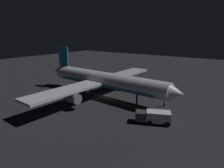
{
  "coord_description": "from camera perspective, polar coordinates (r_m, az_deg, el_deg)",
  "views": [
    {
      "loc": [
        34.39,
        26.55,
        14.74
      ],
      "look_at": [
        0.0,
        2.0,
        3.5
      ],
      "focal_mm": 30.86,
      "sensor_mm": 36.0,
      "label": 1
    }
  ],
  "objects": [
    {
      "name": "apron_guide_stripe",
      "position": [
        42.83,
        1.33,
        -5.24
      ],
      "size": [
        2.78,
        19.94,
        0.01
      ],
      "primitive_type": "cube",
      "rotation": [
        0.0,
        0.0,
        -0.13
      ],
      "color": "gold",
      "rests_on": "ground_plane"
    },
    {
      "name": "ground_plane",
      "position": [
        45.92,
        -2.04,
        -3.97
      ],
      "size": [
        180.0,
        180.0,
        0.2
      ],
      "primitive_type": "cube",
      "color": "#25252A"
    },
    {
      "name": "catering_truck",
      "position": [
        51.83,
        0.93,
        -0.2
      ],
      "size": [
        3.66,
        6.79,
        2.37
      ],
      "color": "silver",
      "rests_on": "ground_plane"
    },
    {
      "name": "airliner",
      "position": [
        45.15,
        -2.7,
        1.15
      ],
      "size": [
        38.32,
        37.78,
        11.14
      ],
      "color": "silver",
      "rests_on": "ground_plane"
    },
    {
      "name": "baggage_truck",
      "position": [
        33.36,
        12.4,
        -9.53
      ],
      "size": [
        4.27,
        6.07,
        2.16
      ],
      "color": "silver",
      "rests_on": "ground_plane"
    },
    {
      "name": "traffic_cone_near_right",
      "position": [
        50.59,
        8.35,
        -1.91
      ],
      "size": [
        0.5,
        0.5,
        0.55
      ],
      "color": "#EA590F",
      "rests_on": "ground_plane"
    },
    {
      "name": "traffic_cone_under_wing",
      "position": [
        50.06,
        5.62,
        -2.0
      ],
      "size": [
        0.5,
        0.5,
        0.55
      ],
      "color": "#EA590F",
      "rests_on": "ground_plane"
    },
    {
      "name": "traffic_cone_near_left",
      "position": [
        44.27,
        -0.19,
        -4.21
      ],
      "size": [
        0.5,
        0.5,
        0.55
      ],
      "color": "#EA590F",
      "rests_on": "ground_plane"
    },
    {
      "name": "ground_crew_worker",
      "position": [
        40.99,
        15.25,
        -5.41
      ],
      "size": [
        0.4,
        0.4,
        1.74
      ],
      "color": "black",
      "rests_on": "ground_plane"
    }
  ]
}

